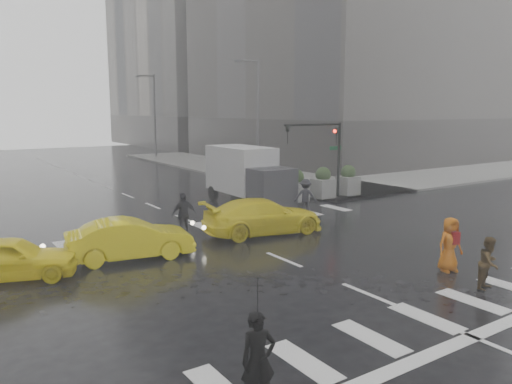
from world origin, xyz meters
TOP-DOWN VIEW (x-y plane):
  - ground at (0.00, 0.00)m, footprint 120.00×120.00m
  - sidewalk_ne at (19.50, 17.50)m, footprint 35.00×35.00m
  - building_ne_far at (29.00, 56.00)m, footprint 26.05×26.05m
  - road_markings at (0.00, 0.00)m, footprint 18.00×48.00m
  - traffic_signal_pole at (9.01, 8.01)m, footprint 4.45×0.42m
  - street_lamp_near at (10.87, 18.00)m, footprint 2.15×0.22m
  - street_lamp_far at (10.87, 38.00)m, footprint 2.15×0.22m
  - planter_west at (7.00, 8.20)m, footprint 1.10×1.10m
  - planter_mid at (9.00, 8.20)m, footprint 1.10×1.10m
  - planter_east at (11.00, 8.20)m, footprint 1.10×1.10m
  - pedestrian_black at (-5.68, -6.80)m, footprint 1.18×1.19m
  - pedestrian_brown at (3.26, -5.65)m, footprint 0.86×0.73m
  - pedestrian_orange at (3.72, -4.00)m, footprint 0.99×0.77m
  - pedestrian_far_a at (-1.46, 5.00)m, footprint 1.14×0.77m
  - pedestrian_far_b at (5.70, 5.78)m, footprint 1.29×1.22m
  - taxi_front at (-8.32, 3.06)m, footprint 4.33×2.85m
  - taxi_mid at (-4.45, 3.08)m, footprint 4.56×2.24m
  - taxi_rear at (1.51, 3.49)m, footprint 4.87×2.82m
  - box_truck at (4.60, 9.36)m, footprint 2.25×6.00m

SIDE VIEW (x-z plane):
  - ground at x=0.00m, z-range 0.00..0.00m
  - road_markings at x=0.00m, z-range 0.00..0.01m
  - sidewalk_ne at x=19.50m, z-range 0.00..0.15m
  - taxi_front at x=-8.32m, z-range 0.00..1.37m
  - taxi_mid at x=-4.45m, z-range 0.00..1.44m
  - taxi_rear at x=1.51m, z-range 0.00..1.51m
  - pedestrian_brown at x=3.26m, z-range 0.00..1.57m
  - pedestrian_far_b at x=5.70m, z-range 0.00..1.77m
  - pedestrian_orange at x=3.72m, z-range 0.00..1.80m
  - pedestrian_far_a at x=-1.46m, z-range 0.00..1.84m
  - planter_west at x=7.00m, z-range 0.08..1.88m
  - planter_mid at x=9.00m, z-range 0.08..1.88m
  - planter_east at x=11.00m, z-range 0.08..1.88m
  - pedestrian_black at x=-5.68m, z-range 0.37..2.80m
  - box_truck at x=4.60m, z-range 0.11..3.29m
  - traffic_signal_pole at x=9.01m, z-range 0.97..5.47m
  - street_lamp_near at x=10.87m, z-range 0.45..9.45m
  - street_lamp_far at x=10.87m, z-range 0.45..9.45m
  - building_ne_far at x=29.00m, z-range -1.73..34.27m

